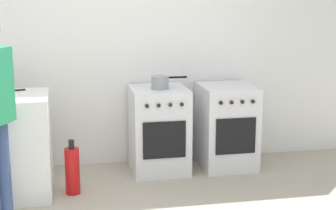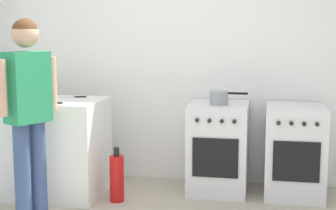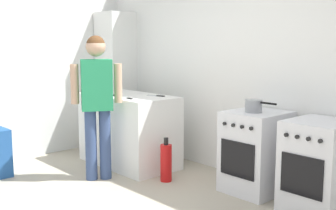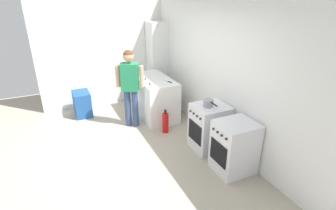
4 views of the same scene
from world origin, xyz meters
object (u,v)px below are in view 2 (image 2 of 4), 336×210
at_px(knife_utility, 74,97).
at_px(knife_paring, 18,101).
at_px(pot, 219,98).
at_px(fire_extinguisher, 117,178).
at_px(person, 28,101).
at_px(oven_right, 295,151).
at_px(oven_left, 218,148).
at_px(knife_bread, 46,102).

relative_size(knife_utility, knife_paring, 1.20).
height_order(pot, fire_extinguisher, pot).
relative_size(knife_paring, person, 0.13).
relative_size(oven_right, knife_utility, 3.44).
height_order(oven_left, knife_paring, knife_paring).
bearing_deg(knife_utility, oven_right, 5.28).
bearing_deg(oven_right, knife_paring, -167.34).
bearing_deg(person, oven_left, 34.69).
xyz_separation_m(knife_utility, knife_bread, (-0.11, -0.39, -0.00)).
xyz_separation_m(knife_paring, person, (0.32, -0.45, 0.07)).
xyz_separation_m(pot, person, (-1.45, -0.94, 0.06)).
bearing_deg(oven_left, fire_extinguisher, -151.22).
bearing_deg(oven_right, knife_bread, -165.02).
xyz_separation_m(oven_right, pot, (-0.70, -0.06, 0.49)).
relative_size(knife_paring, knife_bread, 0.59).
height_order(oven_right, fire_extinguisher, oven_right).
distance_m(oven_right, knife_paring, 2.58).
height_order(person, fire_extinguisher, person).
xyz_separation_m(oven_left, fire_extinguisher, (-0.87, -0.48, -0.21)).
height_order(knife_utility, knife_bread, same).
distance_m(oven_right, knife_utility, 2.14).
height_order(knife_paring, knife_bread, same).
distance_m(oven_left, knife_utility, 1.46).
distance_m(knife_bread, fire_extinguisher, 0.92).
distance_m(knife_utility, fire_extinguisher, 0.90).
relative_size(pot, knife_paring, 1.72).
bearing_deg(pot, person, -147.15).
xyz_separation_m(oven_left, person, (-1.45, -1.00, 0.55)).
distance_m(oven_right, knife_bread, 2.31).
bearing_deg(oven_left, knife_utility, -172.02).
distance_m(person, fire_extinguisher, 1.09).
bearing_deg(oven_left, person, -145.31).
distance_m(pot, knife_paring, 1.84).
relative_size(knife_paring, fire_extinguisher, 0.41).
bearing_deg(pot, knife_paring, -164.48).
bearing_deg(fire_extinguisher, knife_paring, -175.03).
xyz_separation_m(knife_utility, fire_extinguisher, (0.50, -0.29, -0.69)).
bearing_deg(knife_paring, person, -54.33).
bearing_deg(knife_paring, pot, 15.52).
xyz_separation_m(pot, knife_bread, (-1.48, -0.52, -0.01)).
bearing_deg(oven_right, fire_extinguisher, -163.16).
bearing_deg(oven_left, pot, -85.08).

